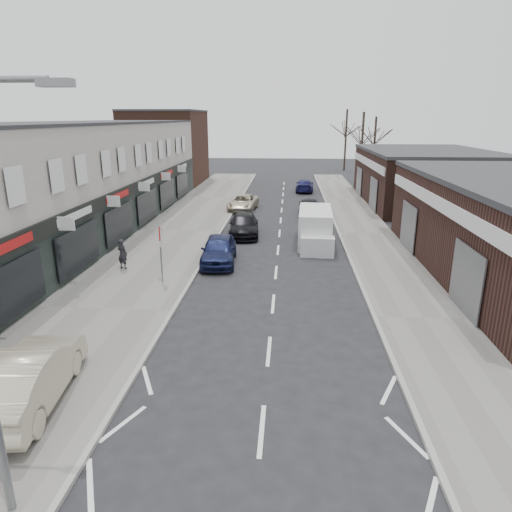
% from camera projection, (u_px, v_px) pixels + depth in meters
% --- Properties ---
extents(ground, '(160.00, 160.00, 0.00)m').
position_uv_depth(ground, '(256.00, 494.00, 9.34)').
color(ground, black).
rests_on(ground, ground).
extents(pavement_left, '(5.50, 64.00, 0.12)m').
position_uv_depth(pavement_left, '(180.00, 231.00, 30.77)').
color(pavement_left, slate).
rests_on(pavement_left, ground).
extents(pavement_right, '(3.50, 64.00, 0.12)m').
position_uv_depth(pavement_right, '(367.00, 234.00, 29.92)').
color(pavement_right, slate).
rests_on(pavement_right, ground).
extents(shop_terrace_left, '(8.00, 41.00, 7.10)m').
position_uv_depth(shop_terrace_left, '(59.00, 183.00, 27.83)').
color(shop_terrace_left, '#BDB7AC').
rests_on(shop_terrace_left, ground).
extents(brick_block_far, '(8.00, 10.00, 8.00)m').
position_uv_depth(brick_block_far, '(166.00, 148.00, 52.03)').
color(brick_block_far, '#44281D').
rests_on(brick_block_far, ground).
extents(right_unit_far, '(10.00, 16.00, 4.50)m').
position_uv_depth(right_unit_far, '(424.00, 178.00, 40.27)').
color(right_unit_far, '#331C17').
rests_on(right_unit_far, ground).
extents(tree_far_a, '(3.60, 3.60, 8.00)m').
position_uv_depth(tree_far_a, '(359.00, 182.00, 54.53)').
color(tree_far_a, '#382D26').
rests_on(tree_far_a, ground).
extents(tree_far_b, '(3.60, 3.60, 7.50)m').
position_uv_depth(tree_far_b, '(372.00, 176.00, 60.08)').
color(tree_far_b, '#382D26').
rests_on(tree_far_b, ground).
extents(tree_far_c, '(3.60, 3.60, 8.50)m').
position_uv_depth(tree_far_c, '(344.00, 171.00, 66.01)').
color(tree_far_c, '#382D26').
rests_on(tree_far_c, ground).
extents(warning_sign, '(0.12, 0.80, 2.70)m').
position_uv_depth(warning_sign, '(161.00, 238.00, 20.50)').
color(warning_sign, slate).
rests_on(warning_sign, pavement_left).
extents(white_van, '(2.12, 5.50, 2.11)m').
position_uv_depth(white_van, '(315.00, 228.00, 27.44)').
color(white_van, silver).
rests_on(white_van, ground).
extents(sedan_on_pavement, '(2.23, 4.89, 1.56)m').
position_uv_depth(sedan_on_pavement, '(28.00, 376.00, 11.93)').
color(sedan_on_pavement, beige).
rests_on(sedan_on_pavement, pavement_left).
extents(pedestrian, '(0.65, 0.54, 1.53)m').
position_uv_depth(pedestrian, '(122.00, 254.00, 22.70)').
color(pedestrian, black).
rests_on(pedestrian, pavement_left).
extents(parked_car_left_a, '(2.02, 4.41, 1.47)m').
position_uv_depth(parked_car_left_a, '(219.00, 250.00, 23.95)').
color(parked_car_left_a, '#141B41').
rests_on(parked_car_left_a, ground).
extents(parked_car_left_b, '(2.24, 4.75, 1.34)m').
position_uv_depth(parked_car_left_b, '(244.00, 225.00, 29.69)').
color(parked_car_left_b, black).
rests_on(parked_car_left_b, ground).
extents(parked_car_left_c, '(2.48, 4.64, 1.24)m').
position_uv_depth(parked_car_left_c, '(243.00, 203.00, 37.80)').
color(parked_car_left_c, '#BFB598').
rests_on(parked_car_left_c, ground).
extents(parked_car_right_a, '(1.66, 4.05, 1.30)m').
position_uv_depth(parked_car_right_a, '(310.00, 212.00, 34.05)').
color(parked_car_right_a, white).
rests_on(parked_car_right_a, ground).
extents(parked_car_right_b, '(1.73, 4.08, 1.38)m').
position_uv_depth(parked_car_right_b, '(309.00, 206.00, 35.99)').
color(parked_car_right_b, black).
rests_on(parked_car_right_b, ground).
extents(parked_car_right_c, '(1.99, 4.43, 1.26)m').
position_uv_depth(parked_car_right_c, '(305.00, 185.00, 47.23)').
color(parked_car_right_c, '#161646').
rests_on(parked_car_right_c, ground).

